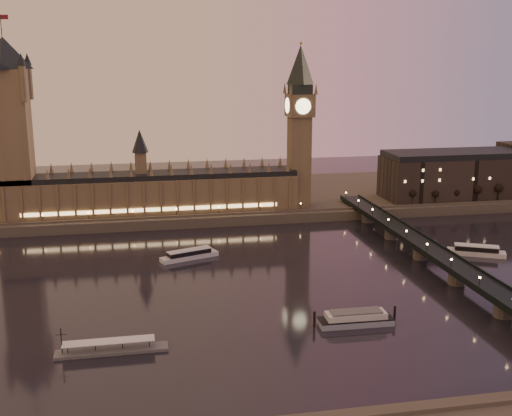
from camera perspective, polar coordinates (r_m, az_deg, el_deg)
The scene contains 16 objects.
ground at distance 295.57m, azimuth -0.48°, elevation -6.71°, with size 700.00×700.00×0.00m, color black.
far_embankment at distance 456.01m, azimuth -0.54°, elevation 0.94°, with size 560.00×130.00×6.00m, color #423D35.
palace_of_westminster at distance 402.08m, azimuth -9.28°, elevation 1.78°, with size 180.00×26.62×52.00m.
victoria_tower at distance 401.65m, azimuth -21.08°, elevation 7.42°, with size 31.68×31.68×118.00m.
big_ben at distance 409.16m, azimuth 3.91°, elevation 8.11°, with size 17.68×17.68×104.00m.
westminster_bridge at distance 322.26m, azimuth 15.80°, elevation -4.47°, with size 13.20×260.00×15.30m.
city_block at distance 479.04m, azimuth 20.06°, elevation 3.07°, with size 155.00×45.00×34.00m.
bare_tree_0 at distance 429.77m, azimuth 13.56°, elevation 1.25°, with size 5.14×5.14×10.45m.
bare_tree_1 at distance 436.48m, azimuth 15.45°, elevation 1.32°, with size 5.14×5.14×10.45m.
bare_tree_2 at distance 443.65m, azimuth 17.28°, elevation 1.39°, with size 5.14×5.14×10.45m.
bare_tree_3 at distance 451.27m, azimuth 19.05°, elevation 1.46°, with size 5.14×5.14×10.45m.
bare_tree_4 at distance 459.29m, azimuth 20.76°, elevation 1.52°, with size 5.14×5.14×10.45m.
cruise_boat_a at distance 331.13m, azimuth -5.94°, elevation -4.15°, with size 30.90×16.50×4.87m.
cruise_boat_b at distance 354.18m, azimuth 19.00°, elevation -3.62°, with size 29.36×19.30×5.37m.
moored_barge at distance 254.51m, azimuth 8.86°, elevation -9.68°, with size 33.45×8.76×6.13m.
pontoon_pier at distance 236.21m, azimuth -12.74°, elevation -12.15°, with size 39.19×6.53×10.45m.
Camera 1 is at (-50.15, -272.87, 101.91)m, focal length 45.00 mm.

